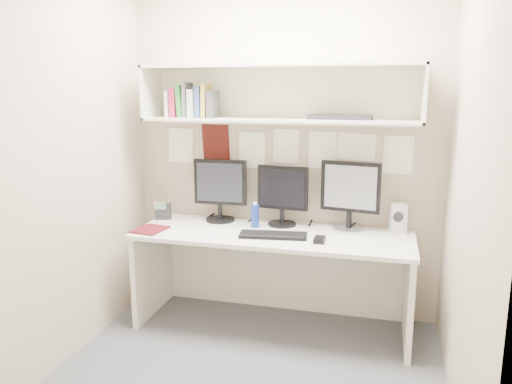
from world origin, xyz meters
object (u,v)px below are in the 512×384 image
(speaker, at_px, (398,218))
(monitor_right, at_px, (350,193))
(monitor_left, at_px, (220,188))
(maroon_notebook, at_px, (150,230))
(desk, at_px, (273,280))
(monitor_center, at_px, (283,193))
(desk_phone, at_px, (163,211))
(keyboard, at_px, (273,235))

(speaker, bearing_deg, monitor_right, 169.69)
(monitor_left, xyz_separation_m, maroon_notebook, (-0.41, -0.40, -0.26))
(monitor_right, xyz_separation_m, maroon_notebook, (-1.41, -0.40, -0.27))
(desk, bearing_deg, monitor_center, 84.10)
(speaker, bearing_deg, monitor_left, 167.59)
(desk, distance_m, speaker, 1.02)
(monitor_left, xyz_separation_m, monitor_right, (1.00, -0.00, 0.01))
(desk, xyz_separation_m, maroon_notebook, (-0.88, -0.18, 0.37))
(desk, bearing_deg, monitor_right, 22.61)
(monitor_left, height_order, monitor_center, monitor_left)
(speaker, distance_m, desk_phone, 1.82)
(monitor_left, bearing_deg, speaker, -1.37)
(monitor_center, bearing_deg, desk_phone, -171.59)
(monitor_left, height_order, maroon_notebook, monitor_left)
(desk, height_order, monitor_center, monitor_center)
(speaker, bearing_deg, monitor_center, 168.01)
(desk, distance_m, monitor_center, 0.65)
(monitor_left, xyz_separation_m, speaker, (1.35, 0.02, -0.16))
(desk, distance_m, monitor_right, 0.85)
(desk, bearing_deg, maroon_notebook, -168.33)
(desk, relative_size, speaker, 9.32)
(desk, xyz_separation_m, monitor_right, (0.53, 0.22, 0.64))
(monitor_left, bearing_deg, desk, -26.86)
(monitor_left, distance_m, monitor_right, 1.00)
(monitor_left, relative_size, keyboard, 1.03)
(keyboard, height_order, speaker, speaker)
(monitor_left, distance_m, speaker, 1.36)
(monitor_right, distance_m, maroon_notebook, 1.49)
(monitor_right, bearing_deg, monitor_left, -170.65)
(desk, height_order, desk_phone, desk_phone)
(monitor_left, height_order, desk_phone, monitor_left)
(desk, relative_size, maroon_notebook, 8.18)
(monitor_center, relative_size, keyboard, 0.96)
(monitor_right, distance_m, keyboard, 0.65)
(desk, relative_size, desk_phone, 13.25)
(maroon_notebook, bearing_deg, desk_phone, 106.99)
(monitor_center, relative_size, monitor_right, 0.90)
(monitor_left, height_order, keyboard, monitor_left)
(monitor_right, relative_size, speaker, 2.36)
(keyboard, bearing_deg, monitor_left, 139.48)
(monitor_right, xyz_separation_m, desk_phone, (-1.47, -0.06, -0.21))
(desk, distance_m, keyboard, 0.39)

